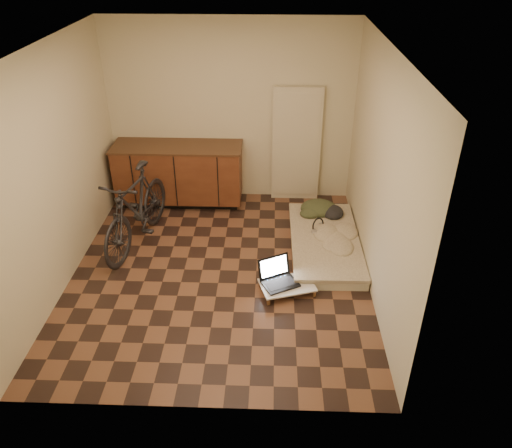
{
  "coord_description": "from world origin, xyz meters",
  "views": [
    {
      "loc": [
        0.61,
        -4.86,
        3.59
      ],
      "look_at": [
        0.43,
        0.19,
        0.55
      ],
      "focal_mm": 35.0,
      "sensor_mm": 36.0,
      "label": 1
    }
  ],
  "objects_px": {
    "bicycle": "(136,205)",
    "futon": "(325,242)",
    "lap_desk": "(287,285)",
    "laptop": "(278,278)"
  },
  "relations": [
    {
      "from": "bicycle",
      "to": "futon",
      "type": "relative_size",
      "value": 0.96
    },
    {
      "from": "lap_desk",
      "to": "laptop",
      "type": "relative_size",
      "value": 1.37
    },
    {
      "from": "bicycle",
      "to": "lap_desk",
      "type": "relative_size",
      "value": 2.55
    },
    {
      "from": "bicycle",
      "to": "laptop",
      "type": "height_order",
      "value": "bicycle"
    },
    {
      "from": "futon",
      "to": "laptop",
      "type": "bearing_deg",
      "value": -125.27
    },
    {
      "from": "bicycle",
      "to": "futon",
      "type": "distance_m",
      "value": 2.45
    },
    {
      "from": "bicycle",
      "to": "lap_desk",
      "type": "distance_m",
      "value": 2.18
    },
    {
      "from": "lap_desk",
      "to": "laptop",
      "type": "distance_m",
      "value": 0.13
    },
    {
      "from": "lap_desk",
      "to": "laptop",
      "type": "height_order",
      "value": "laptop"
    },
    {
      "from": "lap_desk",
      "to": "laptop",
      "type": "xyz_separation_m",
      "value": [
        -0.1,
        0.05,
        0.07
      ]
    }
  ]
}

